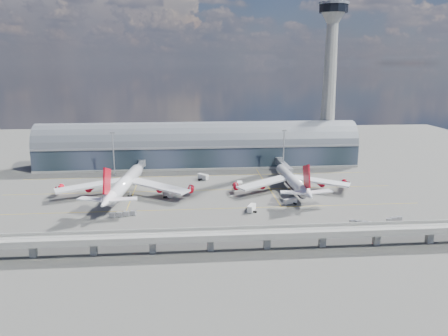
{
  "coord_description": "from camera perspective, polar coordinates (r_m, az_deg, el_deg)",
  "views": [
    {
      "loc": [
        -7.45,
        -196.73,
        63.84
      ],
      "look_at": [
        10.34,
        10.0,
        14.0
      ],
      "focal_mm": 35.0,
      "sensor_mm": 36.0,
      "label": 1
    }
  ],
  "objects": [
    {
      "name": "cargo_train_1",
      "position": [
        187.04,
        17.43,
        -6.84
      ],
      "size": [
        9.07,
        5.19,
        1.55
      ],
      "rotation": [
        0.0,
        0.0,
        2.0
      ],
      "color": "gray",
      "rests_on": "ground"
    },
    {
      "name": "guideway",
      "position": [
        153.53,
        -1.79,
        -8.92
      ],
      "size": [
        220.0,
        8.5,
        7.2
      ],
      "color": "gray",
      "rests_on": "ground"
    },
    {
      "name": "airliner_right",
      "position": [
        225.37,
        8.93,
        -1.73
      ],
      "size": [
        61.1,
        63.85,
        20.28
      ],
      "rotation": [
        0.0,
        0.0,
        0.03
      ],
      "color": "white",
      "rests_on": "ground"
    },
    {
      "name": "terminal",
      "position": [
        279.79,
        -3.31,
        2.67
      ],
      "size": [
        200.0,
        30.0,
        28.0
      ],
      "color": "#1E2932",
      "rests_on": "ground"
    },
    {
      "name": "floodlight_mast_right",
      "position": [
        263.04,
        7.8,
        2.38
      ],
      "size": [
        3.0,
        0.7,
        25.7
      ],
      "color": "gray",
      "rests_on": "ground"
    },
    {
      "name": "service_truck_4",
      "position": [
        230.06,
        2.07,
        -2.2
      ],
      "size": [
        3.02,
        5.66,
        3.2
      ],
      "rotation": [
        0.0,
        0.0,
        -0.06
      ],
      "color": "silver",
      "rests_on": "ground"
    },
    {
      "name": "floodlight_mast_left",
      "position": [
        260.19,
        -14.24,
        1.96
      ],
      "size": [
        3.0,
        0.7,
        25.7
      ],
      "color": "gray",
      "rests_on": "ground"
    },
    {
      "name": "ground",
      "position": [
        206.97,
        -2.62,
        -4.47
      ],
      "size": [
        500.0,
        500.0,
        0.0
      ],
      "primitive_type": "plane",
      "color": "#474744",
      "rests_on": "ground"
    },
    {
      "name": "service_truck_5",
      "position": [
        246.13,
        -2.75,
        -1.16
      ],
      "size": [
        6.33,
        6.32,
        3.13
      ],
      "rotation": [
        0.0,
        0.0,
        0.79
      ],
      "color": "silver",
      "rests_on": "ground"
    },
    {
      "name": "jet_bridge_right",
      "position": [
        260.99,
        7.76,
        0.39
      ],
      "size": [
        4.4,
        32.0,
        7.25
      ],
      "color": "gray",
      "rests_on": "ground"
    },
    {
      "name": "service_truck_2",
      "position": [
        206.27,
        8.63,
        -4.3
      ],
      "size": [
        7.07,
        4.65,
        2.49
      ],
      "rotation": [
        0.0,
        0.0,
        2.0
      ],
      "color": "silver",
      "rests_on": "ground"
    },
    {
      "name": "airliner_left",
      "position": [
        218.66,
        -12.97,
        -2.11
      ],
      "size": [
        68.64,
        72.18,
        21.99
      ],
      "rotation": [
        0.0,
        0.0,
        -0.11
      ],
      "color": "white",
      "rests_on": "ground"
    },
    {
      "name": "jet_bridge_left",
      "position": [
        258.12,
        -10.91,
        0.12
      ],
      "size": [
        4.4,
        28.0,
        7.25
      ],
      "color": "gray",
      "rests_on": "ground"
    },
    {
      "name": "service_truck_1",
      "position": [
        214.19,
        -13.81,
        -3.86
      ],
      "size": [
        5.09,
        3.52,
        2.7
      ],
      "rotation": [
        0.0,
        0.0,
        1.24
      ],
      "color": "silver",
      "rests_on": "ground"
    },
    {
      "name": "service_truck_3",
      "position": [
        194.12,
        3.6,
        -5.25
      ],
      "size": [
        4.81,
        6.56,
        2.97
      ],
      "rotation": [
        0.0,
        0.0,
        -0.45
      ],
      "color": "silver",
      "rests_on": "ground"
    },
    {
      "name": "cargo_train_2",
      "position": [
        194.45,
        21.31,
        -6.32
      ],
      "size": [
        8.45,
        4.38,
        1.86
      ],
      "rotation": [
        0.0,
        0.0,
        1.24
      ],
      "color": "gray",
      "rests_on": "ground"
    },
    {
      "name": "taxi_lines",
      "position": [
        228.08,
        -2.85,
        -2.76
      ],
      "size": [
        200.0,
        80.12,
        0.01
      ],
      "color": "gold",
      "rests_on": "ground"
    },
    {
      "name": "control_tower",
      "position": [
        294.87,
        13.6,
        10.77
      ],
      "size": [
        19.0,
        19.0,
        103.0
      ],
      "color": "gray",
      "rests_on": "ground"
    },
    {
      "name": "service_truck_0",
      "position": [
        216.13,
        -7.35,
        -3.42
      ],
      "size": [
        5.28,
        6.28,
        2.59
      ],
      "rotation": [
        0.0,
        0.0,
        0.62
      ],
      "color": "silver",
      "rests_on": "ground"
    },
    {
      "name": "cargo_train_0",
      "position": [
        192.72,
        -13.09,
        -5.89
      ],
      "size": [
        11.72,
        4.51,
        1.94
      ],
      "rotation": [
        0.0,
        0.0,
        1.33
      ],
      "color": "gray",
      "rests_on": "ground"
    }
  ]
}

